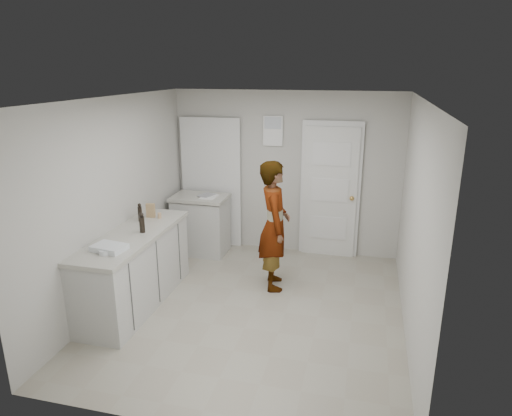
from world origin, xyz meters
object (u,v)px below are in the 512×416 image
(cake_mix_box, at_px, (151,210))
(baking_dish, at_px, (109,248))
(oil_cruet_b, at_px, (140,213))
(spice_jar, at_px, (160,216))
(egg_bowl, at_px, (105,252))
(person, at_px, (274,226))
(oil_cruet_a, at_px, (142,223))

(cake_mix_box, bearing_deg, baking_dish, -98.55)
(oil_cruet_b, bearing_deg, spice_jar, 42.33)
(spice_jar, xyz_separation_m, egg_bowl, (-0.04, -1.24, -0.01))
(person, distance_m, baking_dish, 2.08)
(cake_mix_box, distance_m, baking_dish, 1.16)
(person, xyz_separation_m, egg_bowl, (-1.52, -1.51, 0.09))
(oil_cruet_b, height_order, baking_dish, oil_cruet_b)
(person, bearing_deg, egg_bowl, 118.89)
(spice_jar, relative_size, baking_dish, 0.19)
(oil_cruet_a, distance_m, egg_bowl, 0.71)
(baking_dish, distance_m, egg_bowl, 0.10)
(baking_dish, height_order, egg_bowl, baking_dish)
(oil_cruet_b, height_order, egg_bowl, oil_cruet_b)
(cake_mix_box, bearing_deg, oil_cruet_b, -119.28)
(person, bearing_deg, spice_jar, 84.33)
(person, distance_m, egg_bowl, 2.15)
(person, bearing_deg, oil_cruet_b, 88.78)
(oil_cruet_a, bearing_deg, egg_bowl, -96.23)
(baking_dish, xyz_separation_m, egg_bowl, (0.01, -0.10, -0.00))
(cake_mix_box, relative_size, egg_bowl, 1.50)
(oil_cruet_a, bearing_deg, spice_jar, 93.72)
(oil_cruet_a, relative_size, oil_cruet_b, 1.05)
(spice_jar, relative_size, oil_cruet_b, 0.31)
(spice_jar, xyz_separation_m, oil_cruet_a, (0.04, -0.54, 0.08))
(person, height_order, egg_bowl, person)
(person, distance_m, oil_cruet_a, 1.67)
(cake_mix_box, distance_m, spice_jar, 0.14)
(oil_cruet_a, distance_m, baking_dish, 0.61)
(oil_cruet_b, relative_size, baking_dish, 0.63)
(baking_dish, bearing_deg, person, 42.68)
(person, xyz_separation_m, oil_cruet_b, (-1.67, -0.44, 0.18))
(cake_mix_box, height_order, oil_cruet_b, oil_cruet_b)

